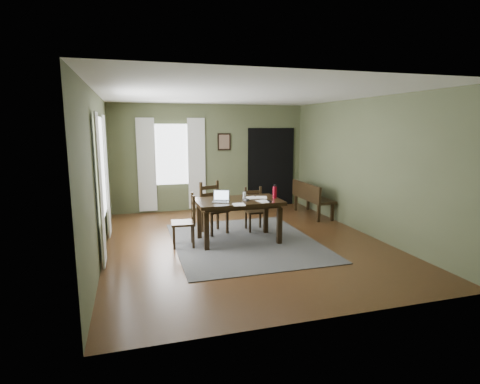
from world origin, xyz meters
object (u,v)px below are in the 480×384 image
object	(u,v)px
water_bottle	(275,192)
bench	(311,196)
dining_table	(238,205)
chair_back_right	(255,209)
chair_back_left	(213,208)
laptop	(221,199)
chair_end	(186,221)

from	to	relation	value
water_bottle	bench	bearing A→B (deg)	45.02
dining_table	chair_back_right	bearing A→B (deg)	50.79
chair_back_left	chair_back_right	distance (m)	0.87
bench	water_bottle	distance (m)	2.23
bench	dining_table	bearing A→B (deg)	123.59
laptop	dining_table	bearing A→B (deg)	31.87
bench	water_bottle	xyz separation A→B (m)	(-1.55, -1.55, 0.43)
chair_back_left	bench	size ratio (longest dim) A/B	0.72
chair_back_left	laptop	bearing A→B (deg)	-110.30
dining_table	bench	xyz separation A→B (m)	(2.25, 1.49, -0.22)
water_bottle	chair_back_left	bearing A→B (deg)	143.68
chair_end	bench	distance (m)	3.58
bench	chair_end	bearing A→B (deg)	115.31
dining_table	chair_back_right	world-z (taller)	chair_back_right
chair_back_right	water_bottle	bearing A→B (deg)	-75.34
dining_table	bench	distance (m)	2.71
laptop	water_bottle	world-z (taller)	water_bottle
bench	laptop	bearing A→B (deg)	121.06
chair_back_left	laptop	xyz separation A→B (m)	(-0.02, -0.77, 0.34)
chair_back_right	dining_table	bearing A→B (deg)	-127.49
chair_end	chair_back_right	world-z (taller)	chair_end
chair_back_right	bench	distance (m)	1.90
water_bottle	laptop	bearing A→B (deg)	-179.12
dining_table	water_bottle	distance (m)	0.74
chair_back_left	chair_back_right	xyz separation A→B (m)	(0.87, -0.05, -0.07)
chair_back_right	bench	world-z (taller)	chair_back_right
chair_end	bench	xyz separation A→B (m)	(3.24, 1.53, 0.02)
dining_table	water_bottle	xyz separation A→B (m)	(0.70, -0.05, 0.22)
dining_table	bench	world-z (taller)	bench
chair_back_left	chair_back_right	size ratio (longest dim) A/B	1.17
chair_back_right	laptop	world-z (taller)	laptop
chair_back_left	laptop	size ratio (longest dim) A/B	2.81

